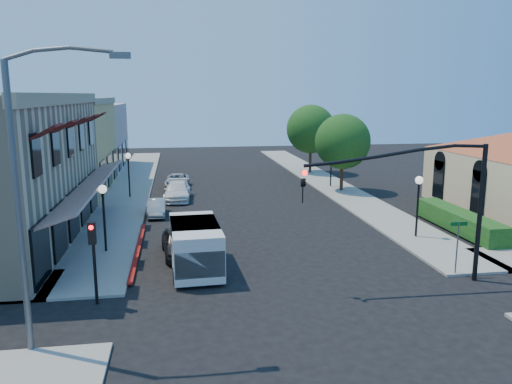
{
  "coord_description": "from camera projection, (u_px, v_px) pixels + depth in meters",
  "views": [
    {
      "loc": [
        -4.75,
        -17.49,
        8.03
      ],
      "look_at": [
        -0.39,
        9.84,
        2.6
      ],
      "focal_mm": 35.0,
      "sensor_mm": 36.0,
      "label": 1
    }
  ],
  "objects": [
    {
      "name": "hedge",
      "position": [
        458.0,
        231.0,
        29.76
      ],
      "size": [
        1.4,
        8.0,
        1.1
      ],
      "primitive_type": "cube",
      "color": "#174413",
      "rests_on": "ground"
    },
    {
      "name": "lamppost_right_far",
      "position": [
        331.0,
        156.0,
        43.27
      ],
      "size": [
        0.44,
        0.44,
        3.57
      ],
      "color": "black",
      "rests_on": "ground"
    },
    {
      "name": "cobra_streetlight",
      "position": [
        29.0,
        189.0,
        14.86
      ],
      "size": [
        3.6,
        0.25,
        9.31
      ],
      "color": "#595B5E",
      "rests_on": "ground"
    },
    {
      "name": "pink_stucco_building",
      "position": [
        74.0,
        138.0,
        52.98
      ],
      "size": [
        10.0,
        12.0,
        7.0
      ],
      "primitive_type": "cube",
      "color": "#BF9D91",
      "rests_on": "ground"
    },
    {
      "name": "lamppost_left_near",
      "position": [
        103.0,
        201.0,
        25.14
      ],
      "size": [
        0.44,
        0.44,
        3.57
      ],
      "color": "black",
      "rests_on": "ground"
    },
    {
      "name": "parked_car_a",
      "position": [
        179.0,
        243.0,
        25.19
      ],
      "size": [
        1.94,
        4.05,
        1.33
      ],
      "primitive_type": "imported",
      "rotation": [
        0.0,
        0.0,
        0.1
      ],
      "color": "black",
      "rests_on": "ground"
    },
    {
      "name": "sidewalk_left",
      "position": [
        132.0,
        186.0,
        44.03
      ],
      "size": [
        3.5,
        50.0,
        0.12
      ],
      "primitive_type": "cube",
      "color": "gray",
      "rests_on": "ground"
    },
    {
      "name": "street_tree_a",
      "position": [
        343.0,
        142.0,
        41.1
      ],
      "size": [
        4.56,
        4.56,
        6.48
      ],
      "color": "black",
      "rests_on": "ground"
    },
    {
      "name": "parked_car_c",
      "position": [
        177.0,
        191.0,
        38.52
      ],
      "size": [
        2.21,
        4.85,
        1.38
      ],
      "primitive_type": "imported",
      "rotation": [
        0.0,
        0.0,
        -0.06
      ],
      "color": "white",
      "rests_on": "ground"
    },
    {
      "name": "parked_car_d",
      "position": [
        177.0,
        181.0,
        43.56
      ],
      "size": [
        2.25,
        4.4,
        1.19
      ],
      "primitive_type": "imported",
      "rotation": [
        0.0,
        0.0,
        -0.07
      ],
      "color": "#B2B4B8",
      "rests_on": "ground"
    },
    {
      "name": "lamppost_right_near",
      "position": [
        419.0,
        191.0,
        27.76
      ],
      "size": [
        0.44,
        0.44,
        3.57
      ],
      "color": "black",
      "rests_on": "ground"
    },
    {
      "name": "curb_red_strip",
      "position": [
        138.0,
        252.0,
        25.91
      ],
      "size": [
        0.25,
        10.0,
        0.06
      ],
      "primitive_type": "cube",
      "color": "maroon",
      "rests_on": "ground"
    },
    {
      "name": "signal_mast_arm",
      "position": [
        435.0,
        190.0,
        20.79
      ],
      "size": [
        8.01,
        0.39,
        6.0
      ],
      "color": "black",
      "rests_on": "ground"
    },
    {
      "name": "sidewalk_right",
      "position": [
        323.0,
        181.0,
        46.73
      ],
      "size": [
        3.5,
        50.0,
        0.12
      ],
      "primitive_type": "cube",
      "color": "gray",
      "rests_on": "ground"
    },
    {
      "name": "parked_car_b",
      "position": [
        157.0,
        208.0,
        33.48
      ],
      "size": [
        1.18,
        3.34,
        1.1
      ],
      "primitive_type": "imported",
      "rotation": [
        0.0,
        0.0,
        -0.0
      ],
      "color": "#A2A5A6",
      "rests_on": "ground"
    },
    {
      "name": "street_name_sign",
      "position": [
        458.0,
        239.0,
        22.19
      ],
      "size": [
        0.8,
        0.06,
        2.5
      ],
      "color": "#595B5E",
      "rests_on": "ground"
    },
    {
      "name": "secondary_signal",
      "position": [
        93.0,
        248.0,
        18.91
      ],
      "size": [
        0.28,
        0.42,
        3.32
      ],
      "color": "black",
      "rests_on": "ground"
    },
    {
      "name": "yellow_stucco_building",
      "position": [
        45.0,
        146.0,
        41.29
      ],
      "size": [
        10.0,
        12.0,
        7.6
      ],
      "primitive_type": "cube",
      "color": "tan",
      "rests_on": "ground"
    },
    {
      "name": "ground",
      "position": [
        306.0,
        306.0,
        19.23
      ],
      "size": [
        120.0,
        120.0,
        0.0
      ],
      "primitive_type": "plane",
      "color": "black",
      "rests_on": "ground"
    },
    {
      "name": "street_tree_b",
      "position": [
        311.0,
        129.0,
        50.72
      ],
      "size": [
        4.94,
        4.94,
        7.02
      ],
      "color": "black",
      "rests_on": "ground"
    },
    {
      "name": "white_van",
      "position": [
        195.0,
        244.0,
        22.93
      ],
      "size": [
        2.38,
        5.06,
        2.21
      ],
      "color": "silver",
      "rests_on": "ground"
    },
    {
      "name": "lamppost_left_far",
      "position": [
        128.0,
        164.0,
        38.7
      ],
      "size": [
        0.44,
        0.44,
        3.57
      ],
      "color": "black",
      "rests_on": "ground"
    }
  ]
}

